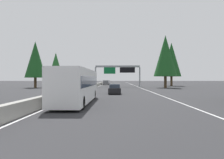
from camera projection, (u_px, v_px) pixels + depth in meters
ground_plane at (98, 86)px, 63.80m from camera, size 320.00×320.00×0.00m
median_barrier at (102, 83)px, 83.80m from camera, size 180.00×0.56×0.90m
shoulder_stripe_right at (133, 85)px, 73.55m from camera, size 160.00×0.16×0.01m
shoulder_stripe_median at (101, 85)px, 73.79m from camera, size 160.00×0.16×0.01m
sign_gantry_overhead at (118, 70)px, 58.29m from camera, size 0.50×12.68×5.96m
bus_far_center at (77, 85)px, 19.42m from camera, size 11.50×2.55×3.10m
sedan_far_right at (115, 89)px, 31.43m from camera, size 4.40×1.80×1.47m
minivan_near_center at (106, 82)px, 78.13m from camera, size 5.00×1.95×1.69m
sedan_mid_center at (108, 82)px, 94.22m from camera, size 4.40×1.80×1.47m
conifer_right_near at (165, 56)px, 51.83m from camera, size 5.75×5.75×13.06m
conifer_right_mid at (171, 60)px, 65.92m from camera, size 6.01×6.01×13.67m
conifer_left_near at (35, 60)px, 52.38m from camera, size 5.13×5.13×11.66m
conifer_left_mid at (56, 65)px, 80.60m from camera, size 5.42×5.42×12.32m
conifer_left_far at (57, 71)px, 84.19m from camera, size 3.96×3.96×9.00m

